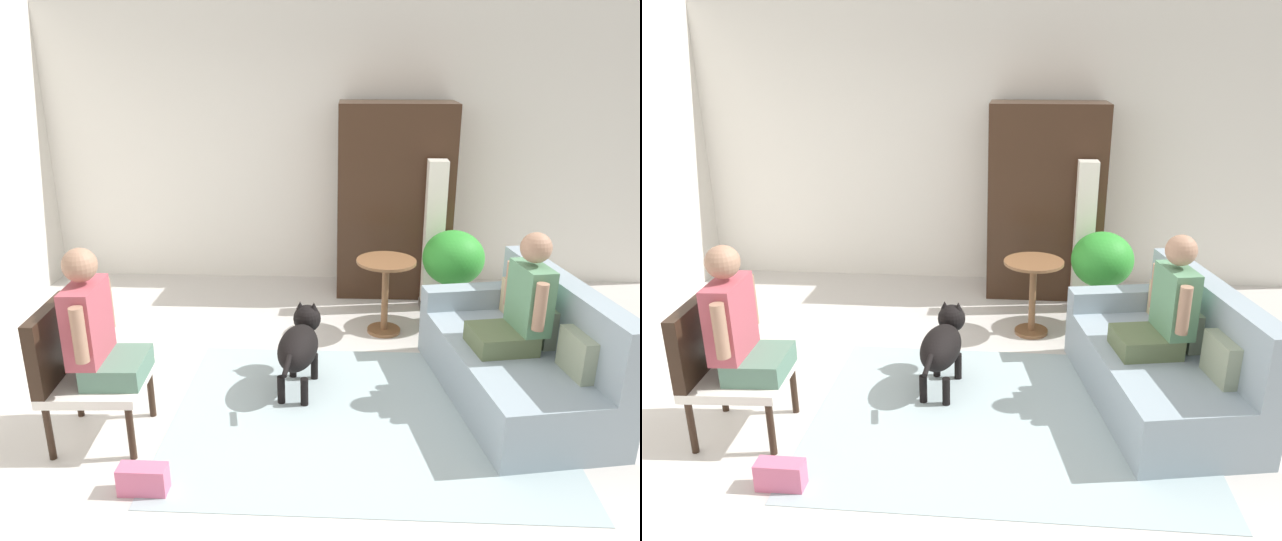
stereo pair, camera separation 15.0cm
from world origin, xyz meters
TOP-DOWN VIEW (x-y plane):
  - ground_plane at (0.00, 0.00)m, footprint 7.58×7.58m
  - back_wall at (0.00, 2.68)m, footprint 6.91×0.12m
  - area_rug at (0.17, -0.17)m, footprint 2.60×1.96m
  - couch at (1.29, 0.19)m, footprint 1.16×1.81m
  - armchair at (-1.64, -0.47)m, footprint 0.63×0.61m
  - person_on_couch at (1.24, 0.15)m, footprint 0.53×0.52m
  - person_on_armchair at (-1.49, -0.46)m, footprint 0.44×0.56m
  - round_end_table at (0.37, 1.22)m, footprint 0.52×0.52m
  - dog at (-0.30, 0.23)m, footprint 0.35×0.88m
  - potted_plant at (0.98, 1.43)m, footprint 0.55×0.55m
  - column_lamp at (0.85, 1.82)m, footprint 0.20×0.20m
  - armoire_cabinet at (0.49, 2.27)m, footprint 1.12×0.56m
  - handbag at (-1.09, -0.99)m, footprint 0.28×0.12m

SIDE VIEW (x-z plane):
  - ground_plane at x=0.00m, z-range 0.00..0.00m
  - area_rug at x=0.17m, z-range 0.00..0.01m
  - handbag at x=-1.09m, z-range 0.00..0.17m
  - couch at x=1.29m, z-range -0.14..0.74m
  - dog at x=-0.30m, z-range 0.07..0.64m
  - round_end_table at x=0.37m, z-range 0.11..0.79m
  - armchair at x=-1.64m, z-range 0.06..0.97m
  - potted_plant at x=0.98m, z-range 0.13..1.02m
  - column_lamp at x=0.85m, z-range -0.01..1.44m
  - person_on_couch at x=1.24m, z-range 0.32..1.15m
  - person_on_armchair at x=-1.49m, z-range 0.34..1.20m
  - armoire_cabinet at x=0.49m, z-range 0.00..1.92m
  - back_wall at x=0.00m, z-range 0.00..2.87m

